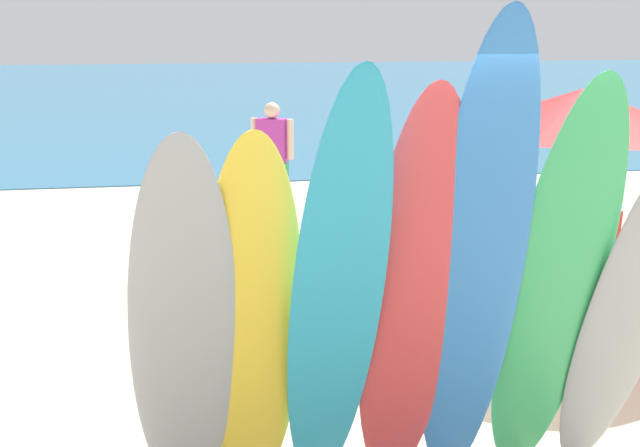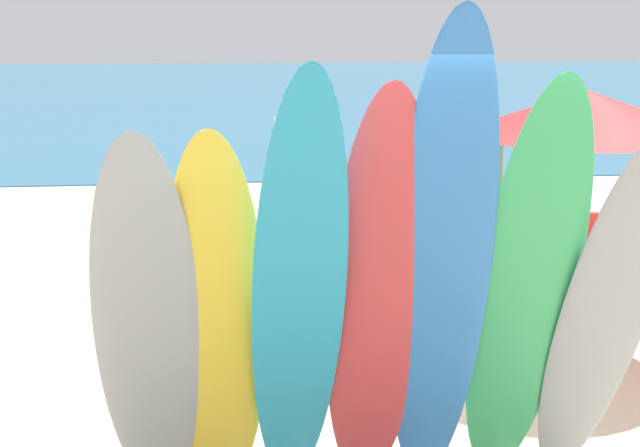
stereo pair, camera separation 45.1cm
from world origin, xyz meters
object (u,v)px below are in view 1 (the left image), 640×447
object	(u,v)px
surfboard_teal_2	(336,310)
beachgoer_midbeach	(463,177)
surfboard_grey_6	(627,316)
surfboard_green_5	(553,298)
surfboard_grey_0	(184,339)
surfboard_rack	(377,384)
beachgoer_near_rack	(272,152)
surfboard_blue_4	(474,278)
beach_chair_blue	(594,248)
surfboard_red_3	(411,308)
beach_umbrella	(581,111)
surfboard_yellow_1	(252,333)

from	to	relation	value
surfboard_teal_2	beachgoer_midbeach	world-z (taller)	surfboard_teal_2
surfboard_grey_6	surfboard_green_5	bearing A→B (deg)	177.99
surfboard_grey_0	surfboard_green_5	distance (m)	1.93
surfboard_rack	beachgoer_midbeach	xyz separation A→B (m)	(1.94, 4.16, 0.47)
beachgoer_near_rack	beachgoer_midbeach	size ratio (longest dim) A/B	0.94
surfboard_blue_4	beach_chair_blue	size ratio (longest dim) A/B	3.37
surfboard_red_3	beachgoer_midbeach	bearing A→B (deg)	68.66
surfboard_green_5	beachgoer_midbeach	xyz separation A→B (m)	(1.17, 4.83, -0.25)
surfboard_grey_6	beach_chair_blue	world-z (taller)	surfboard_grey_6
surfboard_rack	surfboard_red_3	bearing A→B (deg)	-88.96
beachgoer_midbeach	beach_umbrella	world-z (taller)	beach_umbrella
surfboard_teal_2	surfboard_yellow_1	bearing A→B (deg)	157.13
surfboard_grey_0	surfboard_grey_6	xyz separation A→B (m)	(2.36, -0.04, -0.01)
surfboard_green_5	beach_chair_blue	distance (m)	4.34
surfboard_teal_2	beach_umbrella	xyz separation A→B (m)	(2.53, 2.64, 0.67)
surfboard_grey_0	surfboard_grey_6	size ratio (longest dim) A/B	0.99
beachgoer_near_rack	beachgoer_midbeach	distance (m)	3.08
surfboard_green_5	beachgoer_near_rack	distance (m)	7.36
surfboard_grey_0	beachgoer_midbeach	world-z (taller)	surfboard_grey_0
beachgoer_near_rack	beach_umbrella	size ratio (longest dim) A/B	0.75
beach_umbrella	surfboard_red_3	bearing A→B (deg)	-129.87
surfboard_red_3	surfboard_grey_0	bearing A→B (deg)	179.43
surfboard_rack	beach_chair_blue	distance (m)	4.20
surfboard_teal_2	beach_umbrella	world-z (taller)	surfboard_teal_2
surfboard_green_5	surfboard_teal_2	bearing A→B (deg)	-173.81
beach_chair_blue	surfboard_grey_6	bearing A→B (deg)	-90.82
surfboard_blue_4	beachgoer_midbeach	distance (m)	5.16
surfboard_yellow_1	surfboard_grey_6	xyz separation A→B (m)	(2.02, -0.07, -0.00)
surfboard_red_3	beachgoer_near_rack	world-z (taller)	surfboard_red_3
surfboard_green_5	beach_chair_blue	bearing A→B (deg)	62.23
surfboard_teal_2	beach_umbrella	bearing A→B (deg)	44.17
beach_chair_blue	beachgoer_midbeach	bearing A→B (deg)	155.06
surfboard_teal_2	surfboard_rack	bearing A→B (deg)	59.95
surfboard_yellow_1	beachgoer_near_rack	distance (m)	7.31
surfboard_grey_6	beachgoer_midbeach	size ratio (longest dim) A/B	1.39
surfboard_teal_2	surfboard_blue_4	size ratio (longest dim) A/B	0.94
surfboard_rack	surfboard_teal_2	bearing A→B (deg)	-118.02
beachgoer_near_rack	surfboard_yellow_1	bearing A→B (deg)	109.34
surfboard_yellow_1	surfboard_green_5	world-z (taller)	surfboard_green_5
surfboard_rack	surfboard_green_5	world-z (taller)	surfboard_green_5
surfboard_blue_4	surfboard_green_5	size ratio (longest dim) A/B	1.11
surfboard_grey_6	surfboard_rack	bearing A→B (deg)	148.05
surfboard_grey_0	beachgoer_midbeach	size ratio (longest dim) A/B	1.38
surfboard_yellow_1	surfboard_green_5	xyz separation A→B (m)	(1.58, -0.08, 0.12)
beach_umbrella	surfboard_teal_2	bearing A→B (deg)	-133.81
surfboard_teal_2	surfboard_green_5	bearing A→B (deg)	1.54
surfboard_teal_2	beachgoer_near_rack	world-z (taller)	surfboard_teal_2
surfboard_rack	surfboard_grey_0	size ratio (longest dim) A/B	1.21
surfboard_teal_2	surfboard_red_3	size ratio (longest dim) A/B	1.07
surfboard_yellow_1	beach_chair_blue	xyz separation A→B (m)	(3.74, 3.60, -0.67)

